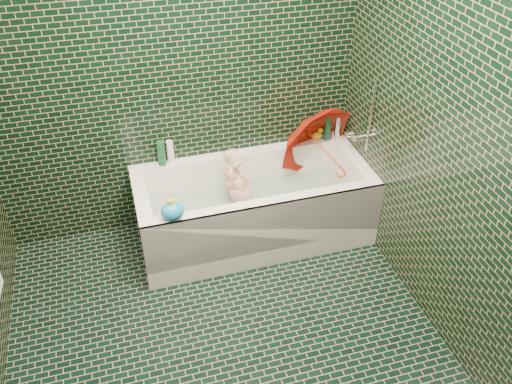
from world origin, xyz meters
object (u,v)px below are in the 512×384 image
object	(u,v)px
umbrella	(324,150)
rubber_duck	(318,134)
bathtub	(254,214)
child	(245,203)
bath_toy	(172,211)

from	to	relation	value
umbrella	rubber_duck	bearing A→B (deg)	59.63
bathtub	child	world-z (taller)	bathtub
rubber_duck	bath_toy	xyz separation A→B (m)	(-1.26, -0.67, 0.02)
child	rubber_duck	xyz separation A→B (m)	(0.69, 0.34, 0.28)
bathtub	bath_toy	size ratio (longest dim) A/B	10.95
rubber_duck	bath_toy	size ratio (longest dim) A/B	0.72
umbrella	bath_toy	xyz separation A→B (m)	(-1.21, -0.42, 0.01)
child	umbrella	world-z (taller)	umbrella
child	umbrella	size ratio (longest dim) A/B	1.38
bathtub	umbrella	bearing A→B (deg)	10.73
bathtub	rubber_duck	world-z (taller)	rubber_duck
child	bath_toy	distance (m)	0.72
child	bathtub	bearing A→B (deg)	65.74
rubber_duck	bathtub	bearing A→B (deg)	-164.54
umbrella	bath_toy	distance (m)	1.28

